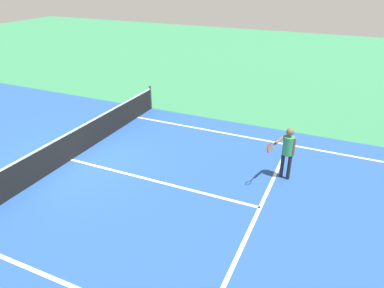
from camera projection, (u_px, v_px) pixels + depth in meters
The scene contains 7 objects.
ground_plane at pixel (71, 160), 11.77m from camera, with size 60.00×60.00×0.00m, color #337F51.
court_surface_inbounds at pixel (71, 160), 11.77m from camera, with size 10.62×24.40×0.00m, color #234C93.
line_sideline_right at pixel (276, 142), 12.93m from camera, with size 0.10×11.89×0.01m, color white.
line_service_near at pixel (260, 208), 9.41m from camera, with size 8.22×0.10×0.01m, color white.
line_center_service at pixel (155, 181), 10.59m from camera, with size 0.10×6.40×0.01m, color white.
net at pixel (69, 147), 11.55m from camera, with size 10.58×0.09×1.07m.
player_near at pixel (287, 148), 10.30m from camera, with size 1.14×0.70×1.64m.
Camera 1 is at (-7.74, -7.91, 5.71)m, focal length 33.12 mm.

